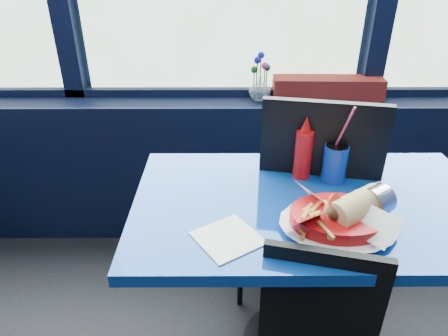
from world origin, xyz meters
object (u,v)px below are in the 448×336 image
Objects in this scene: chair_near_back at (302,191)px; ketchup_bottle at (303,151)px; planter_box at (327,88)px; soda_cup at (335,162)px; near_table at (308,243)px; flower_vase at (260,86)px; food_basket at (341,216)px.

ketchup_bottle is (-0.04, -0.15, 0.26)m from chair_near_back.
planter_box is 1.92× the size of soda_cup.
chair_near_back reaches higher than near_table.
flower_vase is 0.70× the size of food_basket.
food_basket is (0.05, -0.15, 0.22)m from near_table.
ketchup_bottle is at bearing 94.60° from near_table.
flower_vase is (-0.35, -0.02, 0.02)m from planter_box.
chair_near_back is 4.37× the size of ketchup_bottle.
soda_cup is at bearing -98.94° from planter_box.
flower_vase is 1.03× the size of ketchup_bottle.
planter_box is 2.31× the size of flower_vase.
soda_cup is (0.07, -0.18, 0.23)m from chair_near_back.
planter_box reaches higher than near_table.
flower_vase is 1.03m from food_basket.
near_table is 0.96m from planter_box.
flower_vase is 0.71m from ketchup_bottle.
planter_box is 2.37× the size of ketchup_bottle.
near_table is 3.48× the size of food_basket.
near_table is at bearing -103.31° from planter_box.
planter_box is (0.21, 0.58, 0.26)m from chair_near_back.
near_table is 0.31m from chair_near_back.
near_table is 4.13× the size of soda_cup.
soda_cup reaches higher than planter_box.
flower_vase is (-0.11, 0.87, 0.31)m from near_table.
chair_near_back is 4.27× the size of flower_vase.
food_basket is (0.02, -0.46, 0.20)m from chair_near_back.
ketchup_bottle reaches higher than near_table.
soda_cup reaches higher than ketchup_bottle.
food_basket is 0.32m from ketchup_bottle.
soda_cup is (-0.14, -0.75, -0.03)m from planter_box.
ketchup_bottle is at bearing 84.83° from chair_near_back.
planter_box reaches higher than food_basket.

